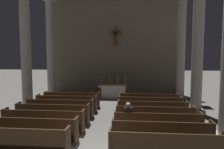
{
  "coord_description": "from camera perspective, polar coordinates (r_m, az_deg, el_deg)",
  "views": [
    {
      "loc": [
        1.27,
        -6.01,
        3.13
      ],
      "look_at": [
        0.0,
        7.78,
        1.9
      ],
      "focal_mm": 33.1,
      "sensor_mm": 36.0,
      "label": 1
    }
  ],
  "objects": [
    {
      "name": "lone_worshipper",
      "position": [
        8.44,
        4.47,
        -11.7
      ],
      "size": [
        0.32,
        0.43,
        1.32
      ],
      "color": "#26262B",
      "rests_on": "ground"
    },
    {
      "name": "apse_with_cross",
      "position": [
        17.32,
        1.06,
        8.99
      ],
      "size": [
        10.68,
        0.44,
        8.61
      ],
      "color": "#706656",
      "rests_on": "ground"
    },
    {
      "name": "pew_right_row_7",
      "position": [
        12.52,
        10.09,
        -7.22
      ],
      "size": [
        3.41,
        0.5,
        0.95
      ],
      "color": "#422B19",
      "rests_on": "ground"
    },
    {
      "name": "pew_right_row_2",
      "position": [
        7.56,
        13.51,
        -15.57
      ],
      "size": [
        3.41,
        0.5,
        0.95
      ],
      "color": "#422B19",
      "rests_on": "ground"
    },
    {
      "name": "pew_left_row_6",
      "position": [
        12.01,
        -12.45,
        -7.78
      ],
      "size": [
        3.41,
        0.5,
        0.95
      ],
      "color": "#422B19",
      "rests_on": "ground"
    },
    {
      "name": "pew_left_row_5",
      "position": [
        11.06,
        -14.09,
        -8.94
      ],
      "size": [
        3.41,
        0.5,
        0.95
      ],
      "color": "#422B19",
      "rests_on": "ground"
    },
    {
      "name": "pew_right_row_5",
      "position": [
        10.51,
        11.05,
        -9.62
      ],
      "size": [
        3.41,
        0.5,
        0.95
      ],
      "color": "#422B19",
      "rests_on": "ground"
    },
    {
      "name": "pew_left_row_3",
      "position": [
        9.2,
        -18.46,
        -11.92
      ],
      "size": [
        3.41,
        0.5,
        0.95
      ],
      "color": "#422B19",
      "rests_on": "ground"
    },
    {
      "name": "column_right_second",
      "position": [
        12.18,
        22.6,
        7.11
      ],
      "size": [
        0.89,
        0.89,
        7.45
      ],
      "color": "#ADA89E",
      "rests_on": "ground"
    },
    {
      "name": "pew_right_row_3",
      "position": [
        8.53,
        12.49,
        -13.13
      ],
      "size": [
        3.41,
        0.5,
        0.95
      ],
      "color": "#422B19",
      "rests_on": "ground"
    },
    {
      "name": "pew_left_row_2",
      "position": [
        8.31,
        -21.41,
        -13.87
      ],
      "size": [
        3.41,
        0.5,
        0.95
      ],
      "color": "#422B19",
      "rests_on": "ground"
    },
    {
      "name": "pew_right_row_6",
      "position": [
        11.51,
        10.53,
        -8.31
      ],
      "size": [
        3.41,
        0.5,
        0.95
      ],
      "color": "#422B19",
      "rests_on": "ground"
    },
    {
      "name": "pew_right_row_4",
      "position": [
        9.52,
        11.69,
        -11.19
      ],
      "size": [
        3.41,
        0.5,
        0.95
      ],
      "color": "#422B19",
      "rests_on": "ground"
    },
    {
      "name": "column_right_third",
      "position": [
        15.79,
        18.54,
        6.68
      ],
      "size": [
        0.89,
        0.89,
        7.45
      ],
      "color": "#ADA89E",
      "rests_on": "ground"
    },
    {
      "name": "pew_left_row_7",
      "position": [
        12.98,
        -11.05,
        -6.79
      ],
      "size": [
        3.41,
        0.5,
        0.95
      ],
      "color": "#422B19",
      "rests_on": "ground"
    },
    {
      "name": "candlestick_inner_right",
      "position": [
        15.22,
        1.57,
        -2.2
      ],
      "size": [
        0.16,
        0.16,
        0.6
      ],
      "color": "#B79338",
      "rests_on": "altar"
    },
    {
      "name": "candlestick_inner_left",
      "position": [
        15.27,
        -0.68,
        -2.18
      ],
      "size": [
        0.16,
        0.16,
        0.6
      ],
      "color": "#B79338",
      "rests_on": "altar"
    },
    {
      "name": "column_left_third",
      "position": [
        16.55,
        -16.6,
        6.65
      ],
      "size": [
        0.89,
        0.89,
        7.45
      ],
      "color": "#ADA89E",
      "rests_on": "ground"
    },
    {
      "name": "lectern",
      "position": [
        14.11,
        4.46,
        -5.46
      ],
      "size": [
        0.44,
        0.36,
        1.15
      ],
      "color": "#422B19",
      "rests_on": "ground"
    },
    {
      "name": "pew_left_row_1",
      "position": [
        7.46,
        -25.12,
        -16.23
      ],
      "size": [
        3.41,
        0.5,
        0.95
      ],
      "color": "#422B19",
      "rests_on": "ground"
    },
    {
      "name": "pew_left_row_4",
      "position": [
        10.12,
        -16.07,
        -10.3
      ],
      "size": [
        3.41,
        0.5,
        0.95
      ],
      "color": "#422B19",
      "rests_on": "ground"
    },
    {
      "name": "pew_right_row_1",
      "position": [
        6.62,
        14.86,
        -18.71
      ],
      "size": [
        3.41,
        0.5,
        0.95
      ],
      "color": "#422B19",
      "rests_on": "ground"
    },
    {
      "name": "column_left_second",
      "position": [
        13.15,
        -22.71,
        6.93
      ],
      "size": [
        0.89,
        0.89,
        7.45
      ],
      "color": "#ADA89E",
      "rests_on": "ground"
    },
    {
      "name": "altar",
      "position": [
        15.34,
        0.44,
        -4.65
      ],
      "size": [
        2.2,
        0.9,
        1.01
      ],
      "color": "#BCB7AD",
      "rests_on": "ground"
    },
    {
      "name": "candlestick_outer_left",
      "position": [
        15.34,
        -2.73,
        -2.15
      ],
      "size": [
        0.16,
        0.16,
        0.6
      ],
      "color": "#B79338",
      "rests_on": "altar"
    },
    {
      "name": "candlestick_outer_right",
      "position": [
        15.2,
        3.64,
        -2.23
      ],
      "size": [
        0.16,
        0.16,
        0.6
      ],
      "color": "#B79338",
      "rests_on": "altar"
    }
  ]
}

